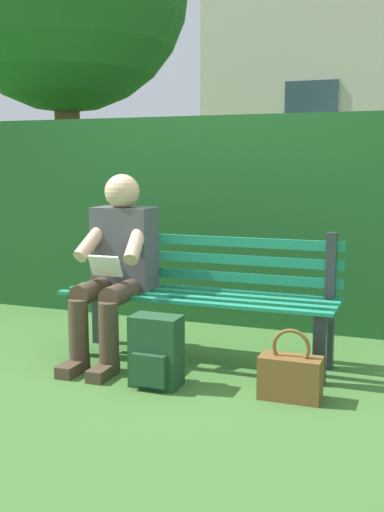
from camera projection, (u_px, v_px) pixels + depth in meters
name	position (u px, v px, depth m)	size (l,w,h in m)	color
ground	(198.00, 361.00, 3.89)	(60.00, 60.00, 0.00)	#3D6B2D
park_bench	(201.00, 293.00, 3.89)	(1.71, 0.46, 0.82)	#2D3338
person_seated	(116.00, 263.00, 3.88)	(0.44, 0.73, 1.16)	#4C4C51
hedge_backdrop	(274.00, 214.00, 4.89)	(6.21, 0.87, 1.69)	#1E5123
backpack	(156.00, 352.00, 3.43)	(0.27, 0.24, 0.40)	#1E4728
handbag	(290.00, 376.00, 3.24)	(0.32, 0.15, 0.38)	brown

